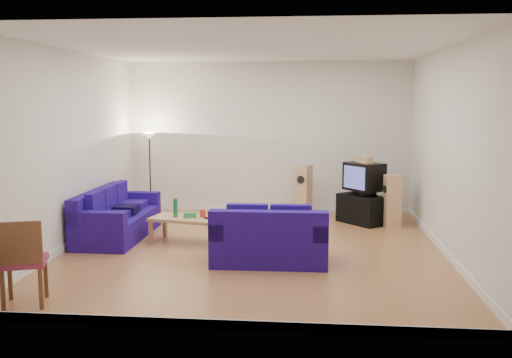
# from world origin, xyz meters

# --- Properties ---
(room) EXTENTS (6.01, 6.51, 3.21)m
(room) POSITION_xyz_m (0.00, 0.00, 1.54)
(room) COLOR brown
(room) RESTS_ON ground
(sofa_three_seat) EXTENTS (0.96, 2.18, 0.84)m
(sofa_three_seat) POSITION_xyz_m (-2.51, 0.62, 0.31)
(sofa_three_seat) COLOR #120154
(sofa_three_seat) RESTS_ON ground
(sofa_loveseat) EXTENTS (1.71, 0.97, 0.85)m
(sofa_loveseat) POSITION_xyz_m (0.30, -0.72, 0.32)
(sofa_loveseat) COLOR #120154
(sofa_loveseat) RESTS_ON ground
(coffee_table) EXTENTS (1.31, 0.85, 0.44)m
(coffee_table) POSITION_xyz_m (-1.16, 0.36, 0.39)
(coffee_table) COLOR tan
(coffee_table) RESTS_ON ground
(bottle) EXTENTS (0.10, 0.10, 0.32)m
(bottle) POSITION_xyz_m (-1.36, 0.36, 0.60)
(bottle) COLOR #197233
(bottle) RESTS_ON coffee_table
(tissue_box) EXTENTS (0.23, 0.15, 0.09)m
(tissue_box) POSITION_xyz_m (-1.11, 0.35, 0.48)
(tissue_box) COLOR green
(tissue_box) RESTS_ON coffee_table
(red_canister) EXTENTS (0.11, 0.11, 0.13)m
(red_canister) POSITION_xyz_m (-0.90, 0.40, 0.50)
(red_canister) COLOR red
(red_canister) RESTS_ON coffee_table
(remote) EXTENTS (0.17, 0.13, 0.02)m
(remote) POSITION_xyz_m (-0.78, 0.26, 0.45)
(remote) COLOR black
(remote) RESTS_ON coffee_table
(tv_stand) EXTENTS (0.99, 1.02, 0.56)m
(tv_stand) POSITION_xyz_m (1.91, 2.18, 0.28)
(tv_stand) COLOR black
(tv_stand) RESTS_ON ground
(av_receiver) EXTENTS (0.45, 0.48, 0.09)m
(av_receiver) POSITION_xyz_m (1.96, 2.21, 0.60)
(av_receiver) COLOR black
(av_receiver) RESTS_ON tv_stand
(television) EXTENTS (0.84, 0.86, 0.54)m
(television) POSITION_xyz_m (1.94, 2.22, 0.92)
(television) COLOR black
(television) RESTS_ON av_receiver
(centre_speaker) EXTENTS (0.33, 0.41, 0.14)m
(centre_speaker) POSITION_xyz_m (1.94, 2.21, 1.26)
(centre_speaker) COLOR tan
(centre_speaker) RESTS_ON television
(speaker_left) EXTENTS (0.36, 0.39, 1.08)m
(speaker_left) POSITION_xyz_m (0.77, 2.70, 0.54)
(speaker_left) COLOR tan
(speaker_left) RESTS_ON ground
(speaker_right) EXTENTS (0.34, 0.29, 1.00)m
(speaker_right) POSITION_xyz_m (2.45, 1.90, 0.50)
(speaker_right) COLOR tan
(speaker_right) RESTS_ON ground
(floor_lamp) EXTENTS (0.29, 0.29, 1.72)m
(floor_lamp) POSITION_xyz_m (-2.45, 2.70, 1.42)
(floor_lamp) COLOR black
(floor_lamp) RESTS_ON ground
(dining_chair) EXTENTS (0.63, 0.63, 1.05)m
(dining_chair) POSITION_xyz_m (-2.43, -2.77, 0.58)
(dining_chair) COLOR brown
(dining_chair) RESTS_ON ground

